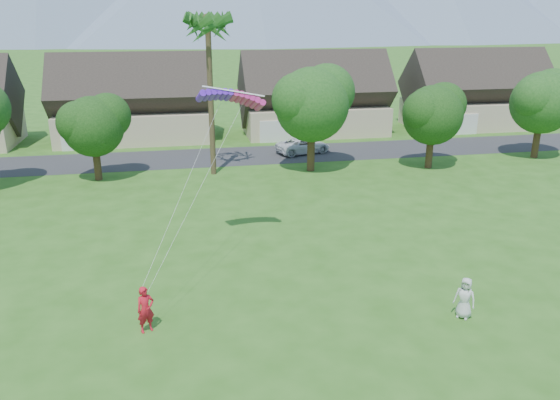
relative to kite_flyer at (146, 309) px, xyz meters
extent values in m
cube|color=#2D2D30|center=(6.37, 28.41, -0.99)|extent=(90.00, 7.00, 0.01)
imported|color=red|center=(0.00, 0.00, 0.00)|extent=(0.85, 0.73, 1.99)
imported|color=silver|center=(13.26, -1.40, -0.08)|extent=(1.05, 1.04, 1.83)
imported|color=silver|center=(13.12, 28.41, -0.28)|extent=(5.59, 3.69, 1.43)
cube|color=beige|center=(-2.63, 37.41, 0.51)|extent=(15.00, 8.00, 3.00)
cube|color=#382D28|center=(-2.63, 37.41, 3.79)|extent=(15.75, 8.15, 8.15)
cube|color=silver|center=(-6.83, 33.35, 0.11)|extent=(4.80, 0.12, 2.20)
cube|color=beige|center=(16.37, 37.41, 0.51)|extent=(15.00, 8.00, 3.00)
cube|color=#382D28|center=(16.37, 37.41, 3.79)|extent=(15.75, 8.15, 8.15)
cube|color=silver|center=(12.17, 33.35, 0.11)|extent=(4.80, 0.12, 2.20)
cube|color=beige|center=(35.37, 37.41, 0.51)|extent=(15.00, 8.00, 3.00)
cube|color=#382D28|center=(35.37, 37.41, 3.79)|extent=(15.75, 8.15, 8.15)
cube|color=silver|center=(31.17, 33.35, 0.11)|extent=(4.80, 0.12, 2.20)
cylinder|color=#47301C|center=(-4.63, 22.91, 0.09)|extent=(0.56, 0.56, 2.18)
sphere|color=#214916|center=(-4.63, 22.91, 3.22)|extent=(4.62, 4.62, 4.62)
cylinder|color=#47301C|center=(12.37, 22.41, 0.41)|extent=(0.62, 0.62, 2.82)
sphere|color=#214916|center=(12.37, 22.41, 4.46)|extent=(5.98, 5.98, 5.98)
cylinder|color=#47301C|center=(22.37, 21.41, 0.16)|extent=(0.58, 0.58, 2.30)
sphere|color=#214916|center=(22.37, 21.41, 3.47)|extent=(4.90, 4.90, 4.90)
cylinder|color=#47301C|center=(33.37, 22.91, 0.29)|extent=(0.60, 0.60, 2.56)
sphere|color=#214916|center=(33.37, 22.91, 3.97)|extent=(5.44, 5.44, 5.44)
cylinder|color=#4C3D26|center=(4.37, 22.91, 5.01)|extent=(0.44, 0.44, 12.00)
sphere|color=#286021|center=(4.37, 22.91, 11.31)|extent=(3.00, 3.00, 3.00)
cube|color=#5B1BCE|center=(3.67, 8.05, 7.38)|extent=(1.78, 1.17, 0.50)
cube|color=#C22476|center=(5.36, 8.05, 7.38)|extent=(1.78, 1.17, 0.50)
camera|label=1|loc=(1.73, -20.12, 11.31)|focal=35.00mm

